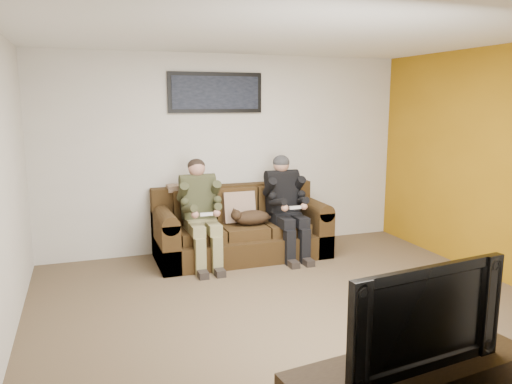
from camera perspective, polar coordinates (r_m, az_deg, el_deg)
name	(u,v)px	position (r m, az deg, el deg)	size (l,w,h in m)	color
floor	(295,309)	(5.00, 4.43, -13.19)	(5.00, 5.00, 0.00)	brown
ceiling	(299,31)	(4.62, 4.90, 17.87)	(5.00, 5.00, 0.00)	silver
wall_back	(229,153)	(6.73, -3.15, 4.44)	(5.00, 5.00, 0.00)	beige
wall_front	(477,240)	(2.77, 23.90, -5.01)	(5.00, 5.00, 0.00)	beige
wall_right	(507,166)	(6.09, 26.73, 2.71)	(4.50, 4.50, 0.00)	beige
accent_wall_right	(506,166)	(6.08, 26.67, 2.71)	(4.50, 4.50, 0.00)	#A16E10
sofa	(240,230)	(6.52, -1.83, -4.36)	(2.19, 0.94, 0.89)	#352310
throw_pillow	(239,207)	(6.48, -1.96, -1.73)	(0.42, 0.12, 0.40)	#A17F69
throw_blanket	(185,187)	(6.50, -8.17, 0.52)	(0.45, 0.22, 0.08)	tan
person_left	(200,207)	(6.11, -6.38, -1.67)	(0.51, 0.87, 1.29)	#8B8356
person_right	(286,200)	(6.45, 3.41, -0.95)	(0.51, 0.86, 1.30)	black
cat	(251,217)	(6.34, -0.61, -2.91)	(0.66, 0.26, 0.24)	#3F2B19
framed_poster	(216,93)	(6.62, -4.64, 11.25)	(1.25, 0.05, 0.52)	black
television	(415,313)	(3.08, 17.67, -12.99)	(1.08, 0.14, 0.62)	black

